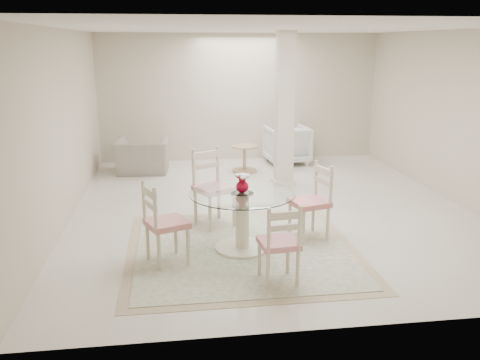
{
  "coord_description": "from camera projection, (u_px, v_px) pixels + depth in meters",
  "views": [
    {
      "loc": [
        -1.48,
        -7.43,
        2.5
      ],
      "look_at": [
        -0.66,
        -1.4,
        0.85
      ],
      "focal_mm": 38.0,
      "sensor_mm": 36.0,
      "label": 1
    }
  ],
  "objects": [
    {
      "name": "dining_chair_west",
      "position": [
        161.0,
        217.0,
        5.78
      ],
      "size": [
        0.57,
        0.57,
        1.09
      ],
      "rotation": [
        0.0,
        0.0,
        1.96
      ],
      "color": "beige",
      "rests_on": "ground"
    },
    {
      "name": "area_rug",
      "position": [
        242.0,
        249.0,
        6.33
      ],
      "size": [
        2.84,
        2.84,
        0.02
      ],
      "color": "tan",
      "rests_on": "ground"
    },
    {
      "name": "column",
      "position": [
        285.0,
        110.0,
        8.9
      ],
      "size": [
        0.3,
        0.3,
        2.7
      ],
      "primitive_type": "cube",
      "color": "beige",
      "rests_on": "ground"
    },
    {
      "name": "recliner_taupe",
      "position": [
        142.0,
        156.0,
        10.02
      ],
      "size": [
        1.09,
        0.97,
        0.66
      ],
      "primitive_type": "imported",
      "rotation": [
        0.0,
        0.0,
        3.07
      ],
      "color": "gray",
      "rests_on": "ground"
    },
    {
      "name": "dining_chair_south",
      "position": [
        281.0,
        238.0,
        5.3
      ],
      "size": [
        0.43,
        0.43,
        1.0
      ],
      "rotation": [
        0.0,
        0.0,
        3.23
      ],
      "color": "beige",
      "rests_on": "ground"
    },
    {
      "name": "dining_chair_north",
      "position": [
        211.0,
        181.0,
        7.07
      ],
      "size": [
        0.65,
        0.65,
        1.2
      ],
      "rotation": [
        0.0,
        0.0,
        0.47
      ],
      "color": "beige",
      "rests_on": "ground"
    },
    {
      "name": "dining_chair_east",
      "position": [
        314.0,
        196.0,
        6.58
      ],
      "size": [
        0.54,
        0.54,
        1.1
      ],
      "rotation": [
        0.0,
        0.0,
        -1.3
      ],
      "color": "beige",
      "rests_on": "ground"
    },
    {
      "name": "room_shell",
      "position": [
        271.0,
        88.0,
        7.46
      ],
      "size": [
        6.02,
        7.02,
        2.71
      ],
      "color": "beige",
      "rests_on": "ground"
    },
    {
      "name": "ground",
      "position": [
        270.0,
        208.0,
        7.95
      ],
      "size": [
        7.0,
        7.0,
        0.0
      ],
      "primitive_type": "plane",
      "color": "white",
      "rests_on": "ground"
    },
    {
      "name": "dining_table",
      "position": [
        242.0,
        221.0,
        6.23
      ],
      "size": [
        1.29,
        1.29,
        0.74
      ],
      "rotation": [
        0.0,
        0.0,
        0.28
      ],
      "color": "#F7E8CB",
      "rests_on": "ground"
    },
    {
      "name": "armchair_white",
      "position": [
        287.0,
        145.0,
        10.79
      ],
      "size": [
        0.93,
        0.95,
        0.8
      ],
      "primitive_type": "imported",
      "rotation": [
        0.0,
        0.0,
        3.23
      ],
      "color": "white",
      "rests_on": "ground"
    },
    {
      "name": "side_table",
      "position": [
        245.0,
        160.0,
        10.1
      ],
      "size": [
        0.51,
        0.51,
        0.53
      ],
      "color": "tan",
      "rests_on": "ground"
    },
    {
      "name": "red_vase",
      "position": [
        243.0,
        183.0,
        6.1
      ],
      "size": [
        0.18,
        0.17,
        0.24
      ],
      "color": "#AE0520",
      "rests_on": "dining_table"
    }
  ]
}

